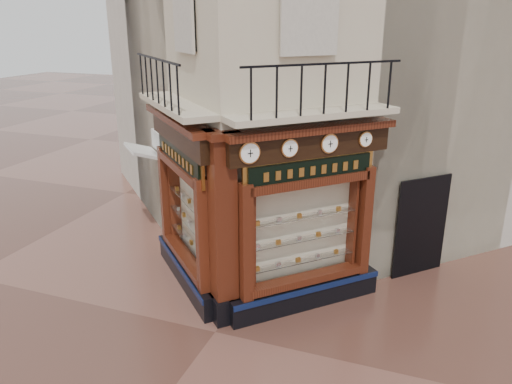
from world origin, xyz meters
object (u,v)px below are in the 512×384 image
at_px(clock_b, 290,148).
at_px(clock_d, 365,139).
at_px(clock_c, 329,144).
at_px(awning, 149,239).
at_px(signboard_left, 179,156).
at_px(corner_pilaster, 223,233).
at_px(signboard_right, 311,170).
at_px(clock_a, 250,153).

bearing_deg(clock_b, clock_d, -0.00).
relative_size(clock_c, awning, 0.30).
xyz_separation_m(clock_b, awning, (-4.76, 2.36, -3.62)).
height_order(awning, signboard_left, signboard_left).
distance_m(corner_pilaster, signboard_left, 2.12).
xyz_separation_m(clock_c, clock_d, (0.60, 0.60, 0.00)).
bearing_deg(clock_d, signboard_right, 174.62).
bearing_deg(clock_b, awning, 108.65).
distance_m(corner_pilaster, clock_d, 3.39).
relative_size(clock_b, awning, 0.28).
xyz_separation_m(signboard_left, signboard_right, (2.92, 0.00, 0.00)).
relative_size(clock_d, signboard_left, 0.14).
height_order(clock_d, signboard_left, clock_d).
bearing_deg(clock_d, corner_pilaster, 171.69).
distance_m(corner_pilaster, signboard_right, 2.12).
bearing_deg(clock_c, clock_b, -180.00).
bearing_deg(signboard_right, clock_c, -18.81).
bearing_deg(awning, clock_a, -170.07).
distance_m(clock_b, clock_c, 0.88).
height_order(clock_d, awning, clock_d).
bearing_deg(clock_c, awning, 117.08).
distance_m(clock_a, signboard_right, 1.47).
xyz_separation_m(corner_pilaster, clock_d, (2.37, 1.76, 1.67)).
bearing_deg(clock_d, awning, 124.20).
relative_size(corner_pilaster, awning, 3.12).
height_order(clock_a, clock_b, clock_a).
xyz_separation_m(clock_a, clock_c, (1.20, 1.20, -0.00)).
bearing_deg(signboard_right, clock_b, -168.65).
height_order(clock_a, signboard_left, clock_a).
relative_size(clock_a, clock_b, 1.17).
relative_size(clock_a, signboard_left, 0.18).
xyz_separation_m(clock_b, signboard_left, (-2.61, 0.47, -0.52)).
bearing_deg(corner_pilaster, clock_c, -11.63).
relative_size(signboard_left, signboard_right, 1.06).
distance_m(clock_b, awning, 6.43).
xyz_separation_m(clock_a, clock_d, (1.80, 1.80, -0.00)).
bearing_deg(awning, signboard_left, -176.33).
bearing_deg(clock_c, signboard_right, 161.19).
xyz_separation_m(corner_pilaster, signboard_right, (1.46, 1.01, 1.15)).
height_order(clock_c, signboard_right, clock_c).
distance_m(clock_a, clock_d, 2.54).
xyz_separation_m(corner_pilaster, clock_c, (1.77, 1.17, 1.67)).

